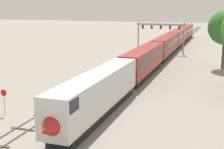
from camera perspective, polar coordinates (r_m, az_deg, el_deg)
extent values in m
plane|color=gray|center=(33.35, -8.42, -9.08)|extent=(400.00, 400.00, 0.00)
cube|color=slate|center=(89.32, 10.20, 4.32)|extent=(0.07, 200.00, 0.16)
cube|color=slate|center=(89.12, 11.12, 4.27)|extent=(0.07, 200.00, 0.16)
cube|color=#473828|center=(30.84, -6.78, -10.75)|extent=(2.60, 0.24, 0.10)
cube|color=#473828|center=(34.22, -3.87, -8.32)|extent=(2.60, 0.24, 0.10)
cube|color=#473828|center=(37.73, -1.52, -6.32)|extent=(2.60, 0.24, 0.10)
cube|color=#473828|center=(41.32, 0.42, -4.65)|extent=(2.60, 0.24, 0.10)
cube|color=#473828|center=(44.99, 2.03, -3.25)|extent=(2.60, 0.24, 0.10)
cube|color=#473828|center=(48.70, 3.40, -2.06)|extent=(2.60, 0.24, 0.10)
cube|color=#473828|center=(52.46, 4.57, -1.04)|extent=(2.60, 0.24, 0.10)
cube|color=#473828|center=(56.25, 5.58, -0.15)|extent=(2.60, 0.24, 0.10)
cube|color=#473828|center=(60.07, 6.46, 0.62)|extent=(2.60, 0.24, 0.10)
cube|color=#473828|center=(63.91, 7.24, 1.30)|extent=(2.60, 0.24, 0.10)
cube|color=#473828|center=(67.77, 7.93, 1.90)|extent=(2.60, 0.24, 0.10)
cube|color=#473828|center=(71.64, 8.55, 2.44)|extent=(2.60, 0.24, 0.10)
cube|color=#473828|center=(75.53, 9.10, 2.92)|extent=(2.60, 0.24, 0.10)
cube|color=#473828|center=(79.43, 9.60, 3.36)|extent=(2.60, 0.24, 0.10)
cube|color=#473828|center=(83.34, 10.05, 3.75)|extent=(2.60, 0.24, 0.10)
cube|color=#473828|center=(87.26, 10.46, 4.11)|extent=(2.60, 0.24, 0.10)
cube|color=#473828|center=(91.18, 10.84, 4.44)|extent=(2.60, 0.24, 0.10)
cube|color=#473828|center=(95.11, 11.19, 4.74)|extent=(2.60, 0.24, 0.10)
cube|color=#473828|center=(99.05, 11.51, 5.01)|extent=(2.60, 0.24, 0.10)
cube|color=#473828|center=(102.99, 11.80, 5.27)|extent=(2.60, 0.24, 0.10)
cube|color=#473828|center=(106.93, 12.08, 5.51)|extent=(2.60, 0.24, 0.10)
cube|color=#473828|center=(110.88, 12.33, 5.72)|extent=(2.60, 0.24, 0.10)
cube|color=#473828|center=(114.83, 12.57, 5.93)|extent=(2.60, 0.24, 0.10)
cube|color=#473828|center=(118.79, 12.79, 6.12)|extent=(2.60, 0.24, 0.10)
cube|color=#473828|center=(122.75, 13.00, 6.30)|extent=(2.60, 0.24, 0.10)
cube|color=#473828|center=(126.71, 13.19, 6.46)|extent=(2.60, 0.24, 0.10)
cube|color=#473828|center=(130.67, 13.37, 6.62)|extent=(2.60, 0.24, 0.10)
cube|color=#473828|center=(134.64, 13.54, 6.77)|extent=(2.60, 0.24, 0.10)
cube|color=#473828|center=(138.61, 13.71, 6.91)|extent=(2.60, 0.24, 0.10)
cube|color=#473828|center=(142.58, 13.86, 7.04)|extent=(2.60, 0.24, 0.10)
cube|color=#473828|center=(146.55, 14.01, 7.16)|extent=(2.60, 0.24, 0.10)
cube|color=#473828|center=(150.52, 14.14, 7.28)|extent=(2.60, 0.24, 0.10)
cube|color=#473828|center=(154.49, 14.27, 7.39)|extent=(2.60, 0.24, 0.10)
cube|color=#473828|center=(158.47, 14.40, 7.49)|extent=(2.60, 0.24, 0.10)
cube|color=#473828|center=(162.45, 14.52, 7.59)|extent=(2.60, 0.24, 0.10)
cube|color=#473828|center=(166.42, 14.63, 7.69)|extent=(2.60, 0.24, 0.10)
cube|color=#473828|center=(170.40, 14.74, 7.78)|extent=(2.60, 0.24, 0.10)
cube|color=#473828|center=(174.38, 14.84, 7.87)|extent=(2.60, 0.24, 0.10)
cube|color=#473828|center=(178.36, 14.94, 7.95)|extent=(2.60, 0.24, 0.10)
cube|color=#473828|center=(182.35, 15.03, 8.03)|extent=(2.60, 0.24, 0.10)
cube|color=#473828|center=(186.33, 15.12, 8.11)|extent=(2.60, 0.24, 0.10)
cube|color=slate|center=(71.08, 3.31, 2.51)|extent=(0.07, 160.00, 0.16)
cube|color=slate|center=(70.71, 4.44, 2.44)|extent=(0.07, 160.00, 0.16)
cube|color=#473828|center=(33.45, -15.43, -9.25)|extent=(2.60, 0.24, 0.10)
cube|color=#473828|center=(36.59, -11.91, -7.19)|extent=(2.60, 0.24, 0.10)
cube|color=#473828|center=(39.89, -8.98, -5.43)|extent=(2.60, 0.24, 0.10)
cube|color=#473828|center=(43.30, -6.52, -3.94)|extent=(2.60, 0.24, 0.10)
cube|color=#473828|center=(46.81, -4.43, -2.66)|extent=(2.60, 0.24, 0.10)
cube|color=#473828|center=(50.39, -2.64, -1.56)|extent=(2.60, 0.24, 0.10)
cube|color=#473828|center=(54.03, -1.09, -0.61)|extent=(2.60, 0.24, 0.10)
cube|color=#473828|center=(57.72, 0.26, 0.22)|extent=(2.60, 0.24, 0.10)
cube|color=#473828|center=(61.45, 1.45, 0.96)|extent=(2.60, 0.24, 0.10)
cube|color=#473828|center=(65.21, 2.50, 1.61)|extent=(2.60, 0.24, 0.10)
cube|color=#473828|center=(69.00, 3.44, 2.18)|extent=(2.60, 0.24, 0.10)
cube|color=#473828|center=(72.81, 4.28, 2.70)|extent=(2.60, 0.24, 0.10)
cube|color=#473828|center=(76.63, 5.04, 3.16)|extent=(2.60, 0.24, 0.10)
cube|color=#473828|center=(80.48, 5.73, 3.58)|extent=(2.60, 0.24, 0.10)
cube|color=#473828|center=(84.34, 6.35, 3.96)|extent=(2.60, 0.24, 0.10)
cube|color=#473828|center=(88.21, 6.92, 4.31)|extent=(2.60, 0.24, 0.10)
cube|color=#473828|center=(92.09, 7.44, 4.63)|extent=(2.60, 0.24, 0.10)
cube|color=#473828|center=(95.99, 7.93, 4.92)|extent=(2.60, 0.24, 0.10)
cube|color=#473828|center=(99.89, 8.37, 5.19)|extent=(2.60, 0.24, 0.10)
cube|color=#473828|center=(103.80, 8.78, 5.44)|extent=(2.60, 0.24, 0.10)
cube|color=#473828|center=(107.71, 9.16, 5.67)|extent=(2.60, 0.24, 0.10)
cube|color=#473828|center=(111.63, 9.51, 5.88)|extent=(2.60, 0.24, 0.10)
cube|color=#473828|center=(115.56, 9.84, 6.08)|extent=(2.60, 0.24, 0.10)
cube|color=#473828|center=(119.49, 10.15, 6.26)|extent=(2.60, 0.24, 0.10)
cube|color=#473828|center=(123.43, 10.44, 6.44)|extent=(2.60, 0.24, 0.10)
cube|color=#473828|center=(127.37, 10.71, 6.60)|extent=(2.60, 0.24, 0.10)
cube|color=#473828|center=(131.31, 10.97, 6.75)|extent=(2.60, 0.24, 0.10)
cube|color=#473828|center=(135.26, 11.21, 6.90)|extent=(2.60, 0.24, 0.10)
cube|color=#473828|center=(139.21, 11.44, 7.03)|extent=(2.60, 0.24, 0.10)
cube|color=#473828|center=(143.16, 11.65, 7.16)|extent=(2.60, 0.24, 0.10)
cube|color=#473828|center=(147.12, 11.86, 7.28)|extent=(2.60, 0.24, 0.10)
cube|color=silver|center=(35.43, -2.47, -2.74)|extent=(3.00, 20.71, 3.80)
cone|color=#B2231E|center=(26.49, -10.87, -9.12)|extent=(2.88, 2.60, 2.88)
cube|color=black|center=(27.13, -9.54, -5.11)|extent=(3.04, 1.80, 1.10)
cube|color=black|center=(36.13, -2.43, -6.42)|extent=(2.52, 18.64, 1.00)
cube|color=maroon|center=(55.78, 5.66, 2.72)|extent=(3.00, 20.71, 3.80)
cube|color=black|center=(55.71, 5.66, 3.13)|extent=(3.04, 19.05, 0.90)
cube|color=black|center=(56.22, 5.60, 0.31)|extent=(2.52, 18.64, 1.00)
cube|color=maroon|center=(76.87, 9.40, 5.22)|extent=(3.00, 20.71, 3.80)
cube|color=black|center=(76.82, 9.41, 5.52)|extent=(3.04, 19.05, 0.90)
cube|color=black|center=(77.19, 9.34, 3.45)|extent=(2.52, 18.64, 1.00)
cube|color=maroon|center=(98.23, 11.54, 6.63)|extent=(3.00, 20.71, 3.80)
cube|color=black|center=(98.20, 11.55, 6.86)|extent=(3.04, 19.05, 0.90)
cube|color=black|center=(98.49, 11.48, 5.24)|extent=(2.52, 18.64, 1.00)
cube|color=maroon|center=(119.72, 12.92, 7.53)|extent=(3.00, 20.71, 3.80)
cube|color=black|center=(119.69, 12.93, 7.72)|extent=(3.04, 19.05, 0.90)
cube|color=black|center=(119.93, 12.86, 6.39)|extent=(2.52, 18.64, 1.00)
cylinder|color=#999BA0|center=(83.84, 4.64, 6.60)|extent=(0.36, 0.36, 7.80)
cylinder|color=#999BA0|center=(81.80, 12.52, 6.21)|extent=(0.36, 0.36, 7.80)
cube|color=#999BA0|center=(82.37, 8.61, 8.71)|extent=(12.10, 0.36, 0.50)
cube|color=black|center=(83.40, 5.45, 8.35)|extent=(0.44, 0.32, 0.90)
sphere|color=red|center=(83.22, 5.42, 8.34)|extent=(0.28, 0.28, 0.28)
cube|color=black|center=(82.90, 7.02, 8.29)|extent=(0.44, 0.32, 0.90)
sphere|color=green|center=(82.72, 6.99, 8.28)|extent=(0.28, 0.28, 0.28)
cube|color=black|center=(82.46, 8.60, 8.22)|extent=(0.44, 0.32, 0.90)
sphere|color=red|center=(82.27, 8.57, 8.22)|extent=(0.28, 0.28, 0.28)
cube|color=black|center=(82.08, 10.19, 8.15)|extent=(0.44, 0.32, 0.90)
sphere|color=yellow|center=(81.89, 10.17, 8.14)|extent=(0.28, 0.28, 0.28)
cube|color=black|center=(81.76, 11.80, 8.07)|extent=(0.44, 0.32, 0.90)
sphere|color=green|center=(81.57, 11.78, 8.06)|extent=(0.28, 0.28, 0.28)
cylinder|color=gray|center=(38.12, -18.40, -5.11)|extent=(0.08, 0.08, 2.20)
cylinder|color=red|center=(37.73, -18.56, -3.08)|extent=(0.76, 0.03, 0.76)
cylinder|color=brown|center=(65.19, 19.04, 3.39)|extent=(0.56, 0.56, 5.58)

